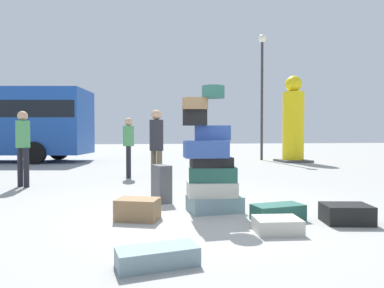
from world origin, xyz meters
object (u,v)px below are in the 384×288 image
(suitcase_slate_right_side, at_px, (157,256))
(yellow_dummy_statue, at_px, (293,124))
(suitcase_tower, at_px, (210,165))
(person_passerby_in_red, at_px, (23,141))
(lamp_post, at_px, (262,78))
(suitcase_black_left_side, at_px, (346,214))
(person_tourist_with_camera, at_px, (128,142))
(suitcase_charcoal_white_trunk, at_px, (161,184))
(suitcase_teal_behind_tower, at_px, (278,212))
(person_bearded_onlooker, at_px, (156,142))
(suitcase_brown_foreground_near, at_px, (138,209))
(suitcase_cream_upright_blue, at_px, (277,225))

(suitcase_slate_right_side, xyz_separation_m, yellow_dummy_statue, (6.79, 10.72, 1.58))
(suitcase_tower, xyz_separation_m, person_passerby_in_red, (-3.59, 3.14, 0.32))
(suitcase_tower, distance_m, lamp_post, 11.61)
(suitcase_black_left_side, xyz_separation_m, person_tourist_with_camera, (-2.87, 5.43, 0.86))
(suitcase_charcoal_white_trunk, bearing_deg, suitcase_slate_right_side, -113.11)
(suitcase_teal_behind_tower, relative_size, person_bearded_onlooker, 0.41)
(suitcase_tower, height_order, suitcase_brown_foreground_near, suitcase_tower)
(person_bearded_onlooker, bearing_deg, suitcase_cream_upright_blue, -12.02)
(person_passerby_in_red, distance_m, lamp_post, 11.31)
(person_tourist_with_camera, bearing_deg, suitcase_slate_right_side, 6.01)
(suitcase_cream_upright_blue, height_order, suitcase_black_left_side, suitcase_black_left_side)
(suitcase_brown_foreground_near, height_order, yellow_dummy_statue, yellow_dummy_statue)
(suitcase_teal_behind_tower, bearing_deg, suitcase_brown_foreground_near, 160.57)
(suitcase_black_left_side, bearing_deg, suitcase_teal_behind_tower, 170.83)
(suitcase_tower, xyz_separation_m, suitcase_slate_right_side, (-0.98, -2.04, -0.63))
(suitcase_tower, bearing_deg, suitcase_black_left_side, -32.27)
(suitcase_black_left_side, relative_size, yellow_dummy_statue, 0.16)
(suitcase_cream_upright_blue, relative_size, person_bearded_onlooker, 0.31)
(person_bearded_onlooker, bearing_deg, lamp_post, 114.10)
(suitcase_cream_upright_blue, distance_m, yellow_dummy_statue, 11.36)
(suitcase_cream_upright_blue, bearing_deg, person_bearded_onlooker, 114.36)
(suitcase_brown_foreground_near, xyz_separation_m, suitcase_slate_right_side, (0.13, -1.70, -0.06))
(suitcase_teal_behind_tower, xyz_separation_m, person_passerby_in_red, (-4.38, 3.84, 0.92))
(suitcase_cream_upright_blue, distance_m, suitcase_brown_foreground_near, 1.88)
(person_passerby_in_red, bearing_deg, suitcase_cream_upright_blue, -7.23)
(suitcase_black_left_side, distance_m, person_tourist_with_camera, 6.20)
(suitcase_brown_foreground_near, distance_m, suitcase_charcoal_white_trunk, 1.28)
(suitcase_cream_upright_blue, height_order, lamp_post, lamp_post)
(suitcase_slate_right_side, xyz_separation_m, person_bearded_onlooker, (0.34, 4.36, 0.94))
(suitcase_tower, xyz_separation_m, lamp_post, (4.91, 10.04, 3.15))
(person_tourist_with_camera, bearing_deg, suitcase_black_left_side, 31.44)
(suitcase_brown_foreground_near, height_order, person_bearded_onlooker, person_bearded_onlooker)
(suitcase_charcoal_white_trunk, distance_m, yellow_dummy_statue, 10.25)
(suitcase_teal_behind_tower, distance_m, person_tourist_with_camera, 5.58)
(suitcase_charcoal_white_trunk, relative_size, yellow_dummy_statue, 0.17)
(suitcase_cream_upright_blue, xyz_separation_m, suitcase_brown_foreground_near, (-1.64, 0.92, 0.06))
(person_bearded_onlooker, xyz_separation_m, lamp_post, (5.56, 7.72, 2.83))
(suitcase_cream_upright_blue, relative_size, suitcase_charcoal_white_trunk, 0.83)
(suitcase_cream_upright_blue, xyz_separation_m, suitcase_charcoal_white_trunk, (-1.20, 2.11, 0.24))
(person_tourist_with_camera, bearing_deg, suitcase_tower, 19.43)
(suitcase_charcoal_white_trunk, xyz_separation_m, yellow_dummy_statue, (6.49, 7.82, 1.34))
(person_bearded_onlooker, height_order, lamp_post, lamp_post)
(suitcase_slate_right_side, bearing_deg, suitcase_tower, 54.20)
(person_tourist_with_camera, xyz_separation_m, lamp_post, (6.16, 5.63, 2.87))
(yellow_dummy_statue, bearing_deg, suitcase_charcoal_white_trunk, -129.67)
(suitcase_tower, relative_size, suitcase_black_left_side, 3.20)
(suitcase_slate_right_side, distance_m, person_bearded_onlooker, 4.47)
(suitcase_tower, xyz_separation_m, suitcase_charcoal_white_trunk, (-0.67, 0.86, -0.39))
(suitcase_tower, distance_m, suitcase_brown_foreground_near, 1.29)
(suitcase_black_left_side, height_order, person_passerby_in_red, person_passerby_in_red)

